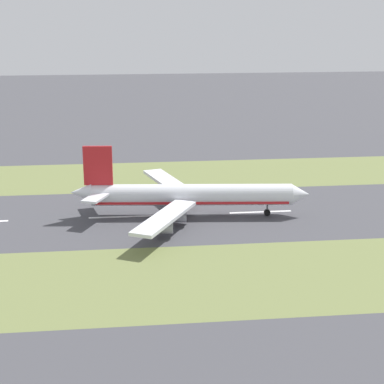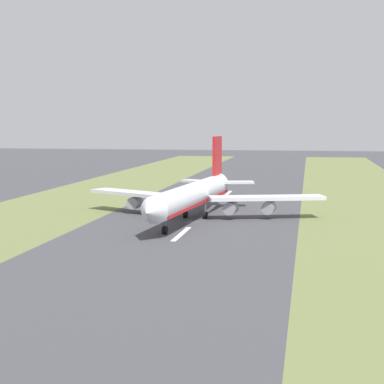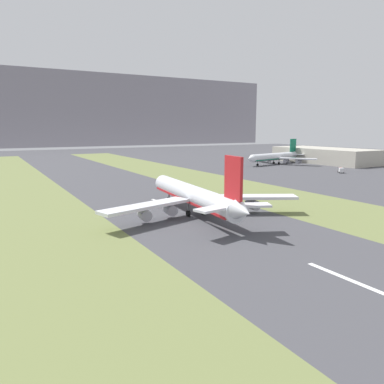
{
  "view_description": "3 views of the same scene",
  "coord_description": "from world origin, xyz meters",
  "px_view_note": "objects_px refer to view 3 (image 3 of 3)",
  "views": [
    {
      "loc": [
        172.47,
        -22.01,
        56.77
      ],
      "look_at": [
        1.31,
        -2.59,
        7.0
      ],
      "focal_mm": 60.0,
      "sensor_mm": 36.0,
      "label": 1
    },
    {
      "loc": [
        -27.07,
        152.45,
        24.23
      ],
      "look_at": [
        1.31,
        -2.59,
        7.0
      ],
      "focal_mm": 60.0,
      "sensor_mm": 36.0,
      "label": 2
    },
    {
      "loc": [
        -56.25,
        -104.88,
        27.07
      ],
      "look_at": [
        1.31,
        -2.59,
        7.0
      ],
      "focal_mm": 35.0,
      "sensor_mm": 36.0,
      "label": 3
    }
  ],
  "objects_px": {
    "airplane_main_jet": "(194,196)",
    "airplane_parked_apron": "(276,157)",
    "apron_car": "(340,169)",
    "service_truck": "(341,170)",
    "terminal_building": "(325,155)"
  },
  "relations": [
    {
      "from": "airplane_main_jet",
      "to": "airplane_parked_apron",
      "type": "height_order",
      "value": "airplane_main_jet"
    },
    {
      "from": "airplane_main_jet",
      "to": "apron_car",
      "type": "bearing_deg",
      "value": 23.34
    },
    {
      "from": "airplane_main_jet",
      "to": "service_truck",
      "type": "bearing_deg",
      "value": 21.79
    },
    {
      "from": "airplane_main_jet",
      "to": "airplane_parked_apron",
      "type": "distance_m",
      "value": 180.18
    },
    {
      "from": "airplane_main_jet",
      "to": "service_truck",
      "type": "relative_size",
      "value": 11.09
    },
    {
      "from": "terminal_building",
      "to": "apron_car",
      "type": "bearing_deg",
      "value": -129.23
    },
    {
      "from": "airplane_main_jet",
      "to": "terminal_building",
      "type": "xyz_separation_m",
      "value": [
        180.9,
        107.23,
        -0.28
      ]
    },
    {
      "from": "airplane_parked_apron",
      "to": "apron_car",
      "type": "xyz_separation_m",
      "value": [
        6.49,
        -54.1,
        -4.59
      ]
    },
    {
      "from": "airplane_parked_apron",
      "to": "apron_car",
      "type": "distance_m",
      "value": 54.68
    },
    {
      "from": "airplane_parked_apron",
      "to": "service_truck",
      "type": "relative_size",
      "value": 10.22
    },
    {
      "from": "airplane_parked_apron",
      "to": "terminal_building",
      "type": "bearing_deg",
      "value": -11.82
    },
    {
      "from": "airplane_main_jet",
      "to": "apron_car",
      "type": "xyz_separation_m",
      "value": [
        144.12,
        62.19,
        -5.02
      ]
    },
    {
      "from": "airplane_main_jet",
      "to": "terminal_building",
      "type": "distance_m",
      "value": 210.29
    },
    {
      "from": "airplane_parked_apron",
      "to": "apron_car",
      "type": "bearing_deg",
      "value": -83.16
    },
    {
      "from": "service_truck",
      "to": "terminal_building",
      "type": "bearing_deg",
      "value": 48.88
    }
  ]
}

